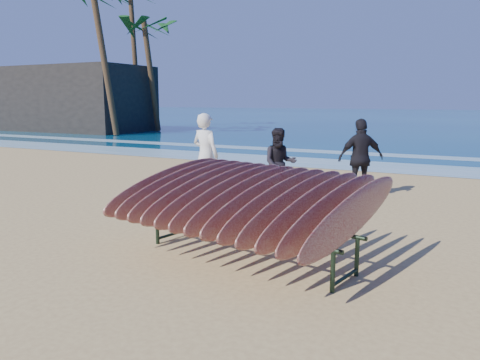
{
  "coord_description": "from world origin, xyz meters",
  "views": [
    {
      "loc": [
        3.2,
        -5.61,
        2.19
      ],
      "look_at": [
        0.0,
        0.8,
        0.95
      ],
      "focal_mm": 35.0,
      "sensor_mm": 36.0,
      "label": 1
    }
  ],
  "objects": [
    {
      "name": "building",
      "position": [
        -21.77,
        18.94,
        2.2
      ],
      "size": [
        9.88,
        5.49,
        4.39
      ],
      "primitive_type": "cube",
      "color": "#2D2823",
      "rests_on": "ground"
    },
    {
      "name": "foam_near",
      "position": [
        0.0,
        10.0,
        0.01
      ],
      "size": [
        160.0,
        160.0,
        0.0
      ],
      "primitive_type": "plane",
      "color": "white",
      "rests_on": "ground"
    },
    {
      "name": "foam_far",
      "position": [
        0.0,
        13.5,
        0.01
      ],
      "size": [
        160.0,
        160.0,
        0.0
      ],
      "primitive_type": "plane",
      "color": "white",
      "rests_on": "ground"
    },
    {
      "name": "person_dark_a",
      "position": [
        -0.62,
        4.02,
        0.78
      ],
      "size": [
        0.95,
        0.87,
        1.57
      ],
      "primitive_type": "imported",
      "rotation": [
        0.0,
        0.0,
        0.47
      ],
      "color": "black",
      "rests_on": "ground"
    },
    {
      "name": "person_dark_b",
      "position": [
        0.97,
        4.93,
        0.88
      ],
      "size": [
        1.1,
        0.94,
        1.77
      ],
      "primitive_type": "imported",
      "rotation": [
        0.0,
        0.0,
        3.74
      ],
      "color": "black",
      "rests_on": "ground"
    },
    {
      "name": "palm_mid",
      "position": [
        -16.39,
        20.29,
        6.73
      ],
      "size": [
        5.2,
        5.2,
        7.57
      ],
      "color": "brown",
      "rests_on": "ground"
    },
    {
      "name": "ground",
      "position": [
        0.0,
        0.0,
        0.0
      ],
      "size": [
        120.0,
        120.0,
        0.0
      ],
      "primitive_type": "plane",
      "color": "tan",
      "rests_on": "ground"
    },
    {
      "name": "person_white",
      "position": [
        -2.19,
        3.45,
        0.94
      ],
      "size": [
        0.76,
        0.57,
        1.89
      ],
      "primitive_type": "imported",
      "rotation": [
        0.0,
        0.0,
        2.96
      ],
      "color": "white",
      "rests_on": "ground"
    },
    {
      "name": "surfboard_rack",
      "position": [
        0.5,
        0.02,
        0.85
      ],
      "size": [
        3.62,
        3.16,
        1.34
      ],
      "rotation": [
        0.0,
        0.0,
        -0.2
      ],
      "color": "black",
      "rests_on": "ground"
    },
    {
      "name": "ocean",
      "position": [
        0.0,
        55.0,
        0.01
      ],
      "size": [
        160.0,
        160.0,
        0.0
      ],
      "primitive_type": "plane",
      "color": "navy",
      "rests_on": "ground"
    }
  ]
}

